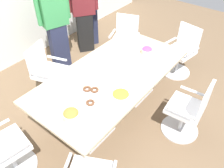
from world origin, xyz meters
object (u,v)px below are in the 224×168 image
object	(u,v)px
snack_bowl_candy_mix	(147,50)
plate_stack	(115,68)
conference_table	(112,80)
person_standing_2	(88,4)
snack_bowl_pretzels	(71,114)
office_chair_2	(3,152)
office_chair_1	(48,74)
office_chair_5	(181,53)
person_standing_0	(55,20)
office_chair_0	(125,42)
office_chair_4	(188,112)
person_standing_1	(83,10)
snack_bowl_chips_orange	(121,95)
donut_platter	(89,96)

from	to	relation	value
snack_bowl_candy_mix	plate_stack	xyz separation A→B (m)	(-0.63, 0.14, -0.04)
conference_table	snack_bowl_candy_mix	distance (m)	0.77
person_standing_2	snack_bowl_pretzels	xyz separation A→B (m)	(-2.28, -1.84, -0.12)
conference_table	office_chair_2	world-z (taller)	office_chair_2
conference_table	person_standing_2	world-z (taller)	person_standing_2
office_chair_1	office_chair_5	world-z (taller)	same
office_chair_5	person_standing_0	distance (m)	2.35
office_chair_0	office_chair_4	bearing A→B (deg)	131.33
person_standing_1	snack_bowl_candy_mix	bearing A→B (deg)	113.21
office_chair_5	person_standing_0	world-z (taller)	person_standing_0
office_chair_5	snack_bowl_chips_orange	bearing A→B (deg)	101.06
office_chair_1	donut_platter	xyz separation A→B (m)	(-0.24, -1.15, 0.36)
conference_table	office_chair_0	xyz separation A→B (m)	(1.30, 0.70, -0.22)
conference_table	office_chair_4	xyz separation A→B (m)	(0.31, -1.09, -0.22)
conference_table	office_chair_0	size ratio (longest dim) A/B	2.64
donut_platter	plate_stack	size ratio (longest dim) A/B	1.60
person_standing_1	donut_platter	xyz separation A→B (m)	(-1.66, -1.65, -0.13)
office_chair_2	office_chair_5	bearing A→B (deg)	86.95
office_chair_2	office_chair_1	bearing A→B (deg)	128.90
office_chair_0	snack_bowl_pretzels	distance (m)	2.42
plate_stack	person_standing_2	bearing A→B (deg)	53.35
snack_bowl_chips_orange	plate_stack	world-z (taller)	snack_bowl_chips_orange
office_chair_2	donut_platter	xyz separation A→B (m)	(1.05, -0.42, 0.36)
office_chair_4	office_chair_0	bearing A→B (deg)	56.70
snack_bowl_candy_mix	snack_bowl_chips_orange	xyz separation A→B (m)	(-1.06, -0.28, -0.01)
office_chair_5	snack_bowl_candy_mix	bearing A→B (deg)	84.49
office_chair_4	person_standing_2	distance (m)	3.01
donut_platter	office_chair_0	bearing A→B (deg)	22.59
person_standing_2	office_chair_2	bearing A→B (deg)	47.81
office_chair_2	snack_bowl_chips_orange	size ratio (longest dim) A/B	3.83
office_chair_2	office_chair_0	bearing A→B (deg)	106.21
snack_bowl_candy_mix	office_chair_4	bearing A→B (deg)	-113.67
conference_table	snack_bowl_pretzels	bearing A→B (deg)	-171.18
person_standing_0	person_standing_1	bearing A→B (deg)	-160.56
snack_bowl_pretzels	snack_bowl_chips_orange	bearing A→B (deg)	-22.22
person_standing_2	plate_stack	size ratio (longest dim) A/B	7.81
conference_table	office_chair_4	size ratio (longest dim) A/B	2.64
office_chair_5	donut_platter	distance (m)	2.22
office_chair_0	plate_stack	bearing A→B (deg)	99.91
donut_platter	person_standing_2	bearing A→B (deg)	42.70
snack_bowl_candy_mix	plate_stack	size ratio (longest dim) A/B	0.79
office_chair_2	person_standing_2	size ratio (longest dim) A/B	0.51
office_chair_1	snack_bowl_chips_orange	size ratio (longest dim) A/B	3.83
office_chair_5	person_standing_0	xyz separation A→B (m)	(-1.26, 1.90, 0.57)
office_chair_4	snack_bowl_pretzels	world-z (taller)	office_chair_4
person_standing_0	person_standing_1	world-z (taller)	person_standing_0
person_standing_0	person_standing_2	distance (m)	1.01
donut_platter	office_chair_5	bearing A→B (deg)	-7.44
person_standing_1	person_standing_2	distance (m)	0.28
office_chair_2	donut_platter	bearing A→B (deg)	77.29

